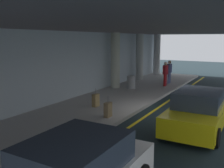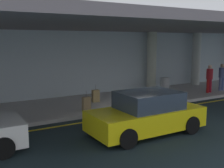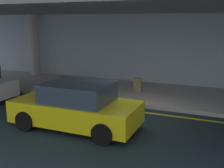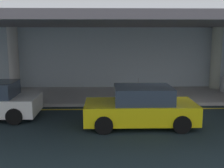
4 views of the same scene
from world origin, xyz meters
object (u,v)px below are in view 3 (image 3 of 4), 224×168
object	(u,v)px
suitcase_upright_secondary	(138,85)
car_yellow_taxi	(76,107)
suitcase_upright_primary	(103,89)
support_column_far_left	(34,45)

from	to	relation	value
suitcase_upright_secondary	car_yellow_taxi	bearing A→B (deg)	-117.18
car_yellow_taxi	suitcase_upright_primary	distance (m)	3.59
car_yellow_taxi	suitcase_upright_secondary	size ratio (longest dim) A/B	4.56
support_column_far_left	suitcase_upright_secondary	bearing A→B (deg)	-12.37
suitcase_upright_primary	support_column_far_left	bearing A→B (deg)	140.94
car_yellow_taxi	suitcase_upright_secondary	xyz separation A→B (m)	(0.50, 4.90, -0.25)
support_column_far_left	car_yellow_taxi	xyz separation A→B (m)	(6.67, -6.47, -1.26)
support_column_far_left	suitcase_upright_secondary	xyz separation A→B (m)	(7.17, -1.57, -1.51)
support_column_far_left	suitcase_upright_secondary	world-z (taller)	support_column_far_left
car_yellow_taxi	suitcase_upright_secondary	world-z (taller)	car_yellow_taxi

